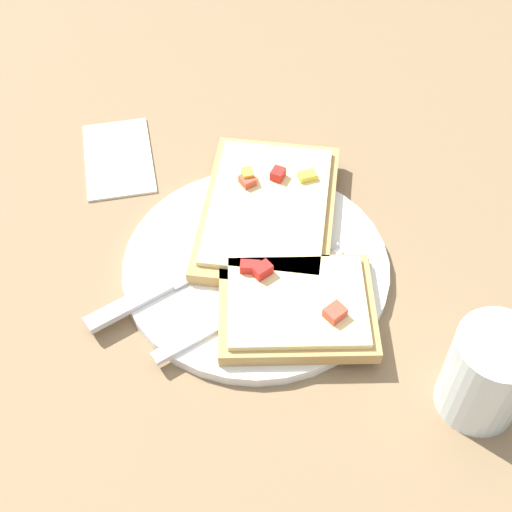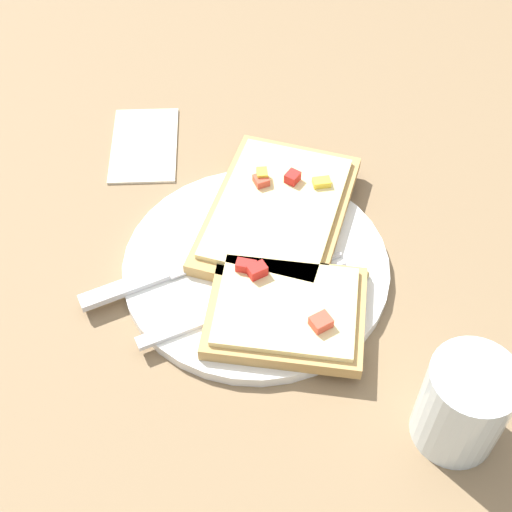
# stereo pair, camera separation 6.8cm
# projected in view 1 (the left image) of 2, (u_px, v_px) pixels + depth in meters

# --- Properties ---
(ground_plane) EXTENTS (4.00, 4.00, 0.00)m
(ground_plane) POSITION_uv_depth(u_px,v_px,m) (256.00, 270.00, 0.70)
(ground_plane) COLOR #7F6647
(plate) EXTENTS (0.26, 0.26, 0.01)m
(plate) POSITION_uv_depth(u_px,v_px,m) (256.00, 266.00, 0.70)
(plate) COLOR white
(plate) RESTS_ON ground
(fork) EXTENTS (0.10, 0.20, 0.01)m
(fork) POSITION_uv_depth(u_px,v_px,m) (266.00, 298.00, 0.66)
(fork) COLOR silver
(fork) RESTS_ON plate
(knife) EXTENTS (0.11, 0.22, 0.01)m
(knife) POSITION_uv_depth(u_px,v_px,m) (178.00, 279.00, 0.68)
(knife) COLOR silver
(knife) RESTS_ON plate
(pizza_slice_main) EXTENTS (0.23, 0.19, 0.03)m
(pizza_slice_main) POSITION_uv_depth(u_px,v_px,m) (268.00, 209.00, 0.72)
(pizza_slice_main) COLOR tan
(pizza_slice_main) RESTS_ON plate
(pizza_slice_corner) EXTENTS (0.14, 0.16, 0.03)m
(pizza_slice_corner) POSITION_uv_depth(u_px,v_px,m) (296.00, 306.00, 0.65)
(pizza_slice_corner) COLOR tan
(pizza_slice_corner) RESTS_ON plate
(crumb_scatter) EXTENTS (0.11, 0.10, 0.01)m
(crumb_scatter) POSITION_uv_depth(u_px,v_px,m) (325.00, 237.00, 0.71)
(crumb_scatter) COLOR tan
(crumb_scatter) RESTS_ON plate
(drinking_glass) EXTENTS (0.07, 0.07, 0.09)m
(drinking_glass) POSITION_uv_depth(u_px,v_px,m) (487.00, 374.00, 0.58)
(drinking_glass) COLOR silver
(drinking_glass) RESTS_ON ground
(napkin) EXTENTS (0.12, 0.07, 0.01)m
(napkin) POSITION_uv_depth(u_px,v_px,m) (118.00, 157.00, 0.80)
(napkin) COLOR beige
(napkin) RESTS_ON ground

